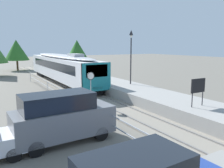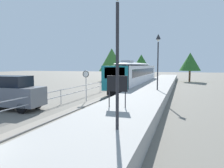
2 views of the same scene
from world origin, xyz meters
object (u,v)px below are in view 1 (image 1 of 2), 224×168
(platform_lamp_mid_platform, at_px, (131,47))
(speed_limit_sign, at_px, (91,81))
(parked_van_grey, at_px, (62,117))
(platform_notice_board, at_px, (198,87))
(commuter_train, at_px, (62,66))

(platform_lamp_mid_platform, distance_m, speed_limit_sign, 7.34)
(platform_lamp_mid_platform, xyz_separation_m, parked_van_grey, (-9.81, -8.40, -3.33))
(parked_van_grey, bearing_deg, platform_notice_board, -6.13)
(speed_limit_sign, bearing_deg, platform_lamp_mid_platform, 29.84)
(parked_van_grey, bearing_deg, platform_lamp_mid_platform, 40.56)
(commuter_train, xyz_separation_m, platform_notice_board, (2.91, -18.78, 0.04))
(commuter_train, distance_m, platform_lamp_mid_platform, 10.61)
(platform_notice_board, xyz_separation_m, parked_van_grey, (-8.59, 0.92, -0.89))
(platform_lamp_mid_platform, relative_size, platform_notice_board, 2.97)
(platform_lamp_mid_platform, bearing_deg, commuter_train, 113.63)
(platform_notice_board, distance_m, parked_van_grey, 8.68)
(speed_limit_sign, distance_m, parked_van_grey, 6.33)
(platform_lamp_mid_platform, distance_m, parked_van_grey, 13.34)
(parked_van_grey, bearing_deg, speed_limit_sign, 52.38)
(platform_lamp_mid_platform, xyz_separation_m, speed_limit_sign, (-5.99, -3.43, -2.50))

